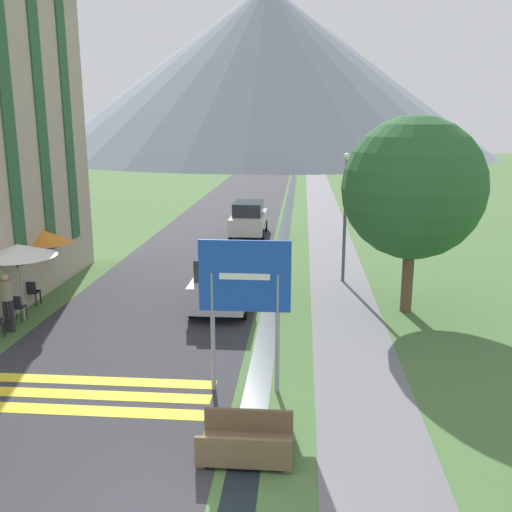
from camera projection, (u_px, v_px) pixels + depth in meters
name	position (u px, v px, depth m)	size (l,w,h in m)	color
ground_plane	(258.00, 245.00, 28.00)	(160.00, 160.00, 0.00)	#476B38
road	(232.00, 212.00, 37.89)	(6.40, 60.00, 0.01)	#2D2D33
footpath	(324.00, 213.00, 37.41)	(2.20, 60.00, 0.01)	slate
drainage_channel	(288.00, 213.00, 37.60)	(0.60, 60.00, 0.00)	black
crosswalk_marking	(91.00, 395.00, 12.76)	(5.44, 1.84, 0.01)	yellow
mountain_distant	(266.00, 71.00, 97.31)	(76.44, 76.44, 27.95)	gray
road_sign	(245.00, 291.00, 12.45)	(2.02, 0.11, 3.50)	gray
footbridge	(246.00, 444.00, 10.42)	(1.70, 1.10, 0.65)	brown
parked_car_near	(223.00, 280.00, 18.63)	(1.81, 3.95, 1.82)	#B2B2B7
parked_car_far	(249.00, 219.00, 30.06)	(1.81, 4.07, 1.82)	silver
cafe_chair_far_left	(32.00, 291.00, 18.76)	(0.40, 0.40, 0.85)	#232328
cafe_chair_middle	(16.00, 306.00, 17.25)	(0.40, 0.40, 0.85)	#232328
cafe_chair_far_right	(31.00, 291.00, 18.75)	(0.40, 0.40, 0.85)	#232328
cafe_umbrella_middle_white	(18.00, 250.00, 17.05)	(2.27, 2.27, 2.38)	#B7B2A8
cafe_umbrella_rear_orange	(42.00, 236.00, 19.75)	(1.95, 1.95, 2.30)	#B7B2A8
person_standing_terrace	(7.00, 298.00, 16.34)	(0.32, 0.32, 1.75)	#282833
streetlamp	(345.00, 206.00, 21.06)	(0.28, 0.28, 4.83)	#515156
tree_by_path	(413.00, 188.00, 17.44)	(4.39, 4.39, 6.17)	brown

